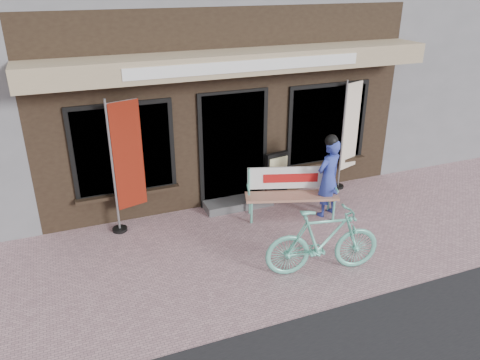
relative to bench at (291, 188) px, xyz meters
name	(u,v)px	position (x,y,z in m)	size (l,w,h in m)	color
ground	(278,253)	(-0.78, -1.10, -0.53)	(70.00, 70.00, 0.00)	#B68B92
storefront	(185,27)	(-0.78, 3.87, 2.46)	(7.00, 6.77, 6.00)	black
neighbor_right_near	(457,21)	(7.72, 4.40, 2.27)	(10.00, 7.00, 5.60)	slate
bench	(291,188)	(0.00, 0.00, 0.00)	(1.71, 0.91, 0.90)	#67C9B1
person	(329,176)	(0.62, -0.23, 0.23)	(0.61, 0.50, 1.55)	#303FA5
bicycle	(323,241)	(-0.40, -1.77, -0.01)	(0.49, 1.73, 1.04)	#67C9B1
nobori_red	(126,163)	(-2.79, 0.62, 0.67)	(0.69, 0.33, 2.33)	gray
nobori_cream	(349,132)	(1.69, 0.78, 0.63)	(0.66, 0.35, 2.25)	gray
menu_stand	(277,176)	(0.05, 0.70, -0.03)	(0.49, 0.18, 0.97)	black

